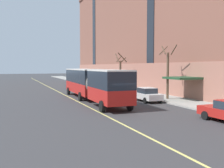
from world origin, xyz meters
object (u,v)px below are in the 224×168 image
parked_car_red_5 (113,88)px  parked_car_white_1 (146,95)px  city_bus (92,82)px  fire_hydrant (154,95)px  street_tree_mid_block (168,72)px  street_tree_far_uptown (120,71)px  parked_car_silver_4 (80,81)px  parked_car_champagne_0 (90,83)px

parked_car_red_5 → parked_car_white_1: bearing=-89.6°
city_bus → parked_car_red_5: 8.92m
parked_car_red_5 → fire_hydrant: 8.83m
street_tree_mid_block → street_tree_far_uptown: street_tree_mid_block is taller
parked_car_silver_4 → parked_car_red_5: size_ratio=0.91×
parked_car_champagne_0 → parked_car_silver_4: bearing=90.5°
street_tree_far_uptown → parked_car_white_1: bearing=-101.7°
parked_car_silver_4 → street_tree_mid_block: bearing=-83.8°
city_bus → street_tree_far_uptown: (8.31, 11.14, 1.04)m
fire_hydrant → parked_car_red_5: bearing=101.3°
parked_car_silver_4 → street_tree_far_uptown: (3.04, -14.36, 2.33)m
parked_car_silver_4 → street_tree_mid_block: street_tree_mid_block is taller
parked_car_champagne_0 → street_tree_mid_block: 21.47m
street_tree_mid_block → fire_hydrant: 3.20m
parked_car_red_5 → fire_hydrant: parked_car_red_5 is taller
city_bus → street_tree_mid_block: bearing=-17.3°
parked_car_silver_4 → parked_car_champagne_0: bearing=-89.5°
street_tree_far_uptown → fire_hydrant: 13.10m
parked_car_champagne_0 → parked_car_silver_4: 6.98m
parked_car_white_1 → street_tree_mid_block: street_tree_mid_block is taller
parked_car_silver_4 → street_tree_far_uptown: 14.86m
city_bus → parked_car_champagne_0: bearing=74.0°
parked_car_red_5 → street_tree_far_uptown: street_tree_far_uptown is taller
parked_car_champagne_0 → street_tree_mid_block: bearing=-81.9°
parked_car_red_5 → parked_car_champagne_0: bearing=90.1°
parked_car_champagne_0 → street_tree_far_uptown: 8.30m
parked_car_silver_4 → fire_hydrant: (1.80, -27.14, -0.29)m
parked_car_red_5 → city_bus: bearing=-127.2°
parked_car_silver_4 → street_tree_far_uptown: bearing=-78.0°
parked_car_silver_4 → parked_car_red_5: (0.07, -18.48, 0.00)m
fire_hydrant → city_bus: bearing=167.0°
parked_car_champagne_0 → street_tree_far_uptown: size_ratio=0.71×
parked_car_champagne_0 → parked_car_red_5: bearing=-89.9°
street_tree_mid_block → fire_hydrant: bearing=142.9°
parked_car_silver_4 → street_tree_mid_block: (3.06, -28.09, 2.49)m
parked_car_red_5 → street_tree_far_uptown: bearing=54.2°
street_tree_far_uptown → fire_hydrant: bearing=-95.6°
city_bus → fire_hydrant: 7.42m
parked_car_red_5 → street_tree_mid_block: street_tree_mid_block is taller
street_tree_far_uptown → parked_car_champagne_0: bearing=112.1°
street_tree_mid_block → fire_hydrant: size_ratio=8.62×
parked_car_champagne_0 → parked_car_silver_4: (-0.06, 6.98, 0.00)m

